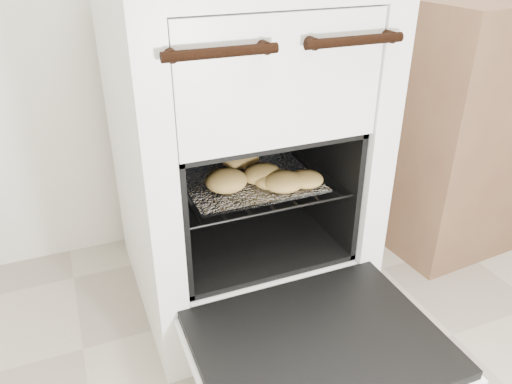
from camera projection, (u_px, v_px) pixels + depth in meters
stove at (236, 153)px, 1.44m from camera, size 0.63×0.70×0.96m
oven_door at (319, 346)px, 1.12m from camera, size 0.56×0.44×0.04m
oven_rack at (245, 177)px, 1.40m from camera, size 0.46×0.44×0.01m
foil_sheet at (247, 178)px, 1.38m from camera, size 0.36×0.31×0.01m
baked_rolls at (259, 174)px, 1.34m from camera, size 0.33×0.33×0.06m
counter at (479, 114)px, 1.86m from camera, size 0.90×0.64×0.86m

